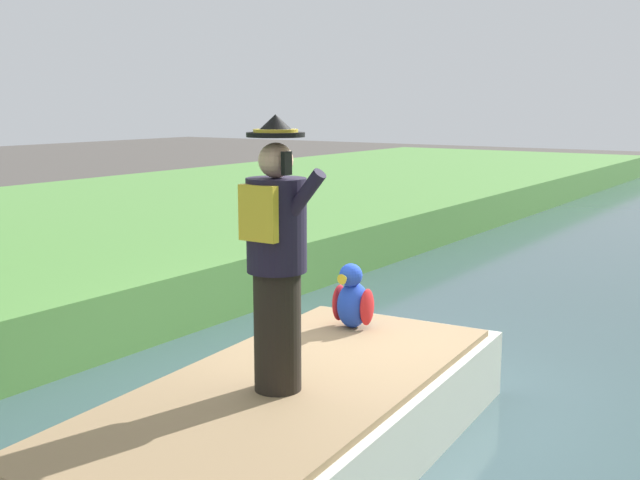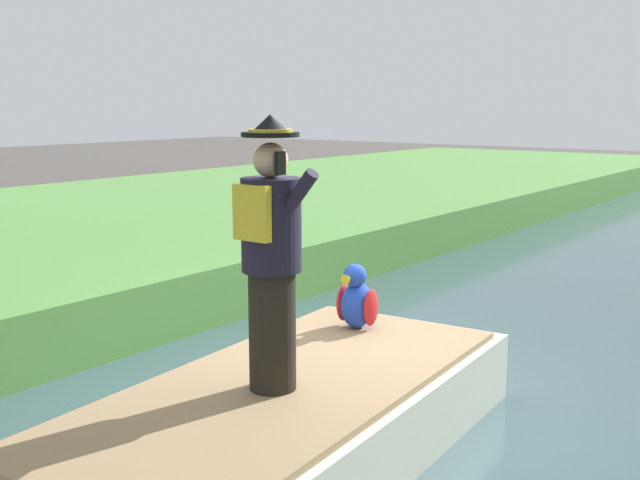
{
  "view_description": "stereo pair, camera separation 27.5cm",
  "coord_description": "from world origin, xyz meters",
  "views": [
    {
      "loc": [
        3.1,
        -5.51,
        2.63
      ],
      "look_at": [
        -0.16,
        -0.67,
        1.61
      ],
      "focal_mm": 44.07,
      "sensor_mm": 36.0,
      "label": 1
    },
    {
      "loc": [
        3.33,
        -5.35,
        2.63
      ],
      "look_at": [
        -0.16,
        -0.67,
        1.61
      ],
      "focal_mm": 44.07,
      "sensor_mm": 36.0,
      "label": 2
    }
  ],
  "objects": [
    {
      "name": "boat",
      "position": [
        0.0,
        -1.31,
        0.4
      ],
      "size": [
        2.11,
        4.32,
        0.61
      ],
      "color": "silver",
      "rests_on": "canal_water"
    },
    {
      "name": "canal_water",
      "position": [
        0.0,
        0.0,
        0.05
      ],
      "size": [
        5.56,
        48.0,
        0.1
      ],
      "primitive_type": "cube",
      "color": "#3D565B",
      "rests_on": "ground"
    },
    {
      "name": "parrot_plush",
      "position": [
        -0.34,
        0.1,
        0.95
      ],
      "size": [
        0.36,
        0.35,
        0.57
      ],
      "color": "blue",
      "rests_on": "boat"
    },
    {
      "name": "ground_plane",
      "position": [
        0.0,
        0.0,
        0.0
      ],
      "size": [
        80.0,
        80.0,
        0.0
      ],
      "primitive_type": "plane",
      "color": "#4C4742"
    },
    {
      "name": "person_pirate",
      "position": [
        0.03,
        -1.46,
        1.64
      ],
      "size": [
        0.61,
        0.42,
        1.85
      ],
      "rotation": [
        0.0,
        0.0,
        0.21
      ],
      "color": "black",
      "rests_on": "boat"
    }
  ]
}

